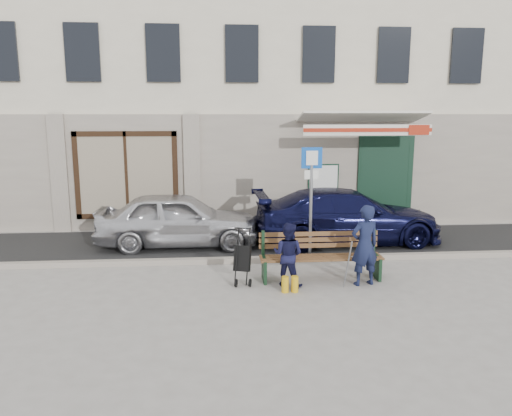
{
  "coord_description": "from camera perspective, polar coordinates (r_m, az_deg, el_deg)",
  "views": [
    {
      "loc": [
        -0.76,
        -9.01,
        3.23
      ],
      "look_at": [
        0.11,
        1.6,
        1.2
      ],
      "focal_mm": 35.0,
      "sensor_mm": 36.0,
      "label": 1
    }
  ],
  "objects": [
    {
      "name": "building",
      "position": [
        17.57,
        -2.25,
        16.49
      ],
      "size": [
        20.0,
        8.27,
        10.0
      ],
      "color": "beige",
      "rests_on": "ground"
    },
    {
      "name": "car_silver",
      "position": [
        12.35,
        -8.83,
        -1.28
      ],
      "size": [
        3.97,
        1.62,
        1.35
      ],
      "primitive_type": "imported",
      "rotation": [
        0.0,
        0.0,
        1.57
      ],
      "color": "silver",
      "rests_on": "ground"
    },
    {
      "name": "curb",
      "position": [
        11.01,
        -0.52,
        -5.95
      ],
      "size": [
        60.0,
        0.18,
        0.12
      ],
      "primitive_type": "cube",
      "color": "#9E9384",
      "rests_on": "ground"
    },
    {
      "name": "car_navy",
      "position": [
        12.75,
        10.35,
        -0.91
      ],
      "size": [
        4.75,
        2.05,
        1.36
      ],
      "primitive_type": "imported",
      "rotation": [
        0.0,
        0.0,
        1.6
      ],
      "color": "black",
      "rests_on": "ground"
    },
    {
      "name": "bench",
      "position": [
        9.89,
        7.17,
        -5.56
      ],
      "size": [
        2.4,
        1.17,
        0.98
      ],
      "color": "brown",
      "rests_on": "ground"
    },
    {
      "name": "woman",
      "position": [
        9.45,
        3.67,
        -5.32
      ],
      "size": [
        0.74,
        0.69,
        1.22
      ],
      "primitive_type": "imported",
      "rotation": [
        0.0,
        0.0,
        2.64
      ],
      "color": "#131435",
      "rests_on": "ground"
    },
    {
      "name": "parking_sign",
      "position": [
        11.12,
        6.33,
        2.59
      ],
      "size": [
        0.46,
        0.08,
        2.5
      ],
      "rotation": [
        0.0,
        0.0,
        0.03
      ],
      "color": "gray",
      "rests_on": "ground"
    },
    {
      "name": "asphalt_lane",
      "position": [
        12.56,
        -1.05,
        -4.09
      ],
      "size": [
        60.0,
        3.2,
        0.01
      ],
      "primitive_type": "cube",
      "color": "#282828",
      "rests_on": "ground"
    },
    {
      "name": "man",
      "position": [
        9.65,
        12.31,
        -4.19
      ],
      "size": [
        0.64,
        0.5,
        1.55
      ],
      "primitive_type": "imported",
      "rotation": [
        0.0,
        0.0,
        3.39
      ],
      "color": "#141B39",
      "rests_on": "ground"
    },
    {
      "name": "ground",
      "position": [
        9.6,
        0.14,
        -8.86
      ],
      "size": [
        80.0,
        80.0,
        0.0
      ],
      "primitive_type": "plane",
      "color": "#9E9991",
      "rests_on": "ground"
    },
    {
      "name": "stroller",
      "position": [
        9.59,
        -1.57,
        -5.91
      ],
      "size": [
        0.38,
        0.48,
        1.07
      ],
      "rotation": [
        0.0,
        0.0,
        -0.3
      ],
      "color": "black",
      "rests_on": "ground"
    }
  ]
}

